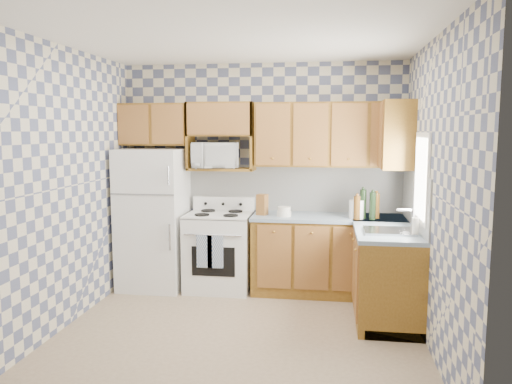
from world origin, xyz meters
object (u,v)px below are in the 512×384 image
stove_body (219,252)px  microwave (214,155)px  electric_kettle (356,209)px  refrigerator (153,219)px

stove_body → microwave: size_ratio=1.62×
stove_body → electric_kettle: (1.59, -0.11, 0.57)m
refrigerator → stove_body: 0.89m
refrigerator → electric_kettle: bearing=-2.0°
refrigerator → electric_kettle: refrigerator is taller
microwave → electric_kettle: size_ratio=2.68×
electric_kettle → stove_body: bearing=176.1°
stove_body → microwave: microwave is taller
refrigerator → microwave: bearing=13.2°
stove_body → microwave: (-0.08, 0.14, 1.15)m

